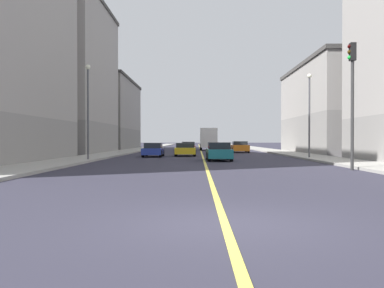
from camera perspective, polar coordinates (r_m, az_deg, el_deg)
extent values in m
plane|color=#2D2C3A|center=(7.86, 4.48, -10.79)|extent=(400.00, 400.00, 0.00)
cube|color=#9E9B93|center=(57.57, 10.60, -0.87)|extent=(3.30, 168.00, 0.15)
cube|color=#9E9B93|center=(57.40, -8.18, -0.87)|extent=(3.30, 168.00, 0.15)
cube|color=#E5D14C|center=(56.71, 1.23, -0.95)|extent=(0.16, 154.00, 0.01)
cube|color=gray|center=(50.09, 19.63, 1.20)|extent=(9.41, 20.22, 4.20)
cube|color=#9E9993|center=(50.38, 19.65, 6.70)|extent=(9.41, 20.22, 5.45)
cube|color=#474442|center=(50.77, 19.67, 9.98)|extent=(9.71, 20.52, 0.40)
cube|color=gray|center=(49.68, -17.14, 0.77)|extent=(9.41, 16.28, 3.43)
cube|color=#9E9993|center=(50.39, -17.17, 10.25)|extent=(9.41, 16.28, 13.18)
cube|color=#474442|center=(51.97, -17.19, 17.65)|extent=(9.71, 16.58, 0.40)
cube|color=slate|center=(68.94, -12.05, 0.65)|extent=(9.41, 20.34, 3.23)
cube|color=gray|center=(69.15, -12.06, 5.11)|extent=(9.41, 20.34, 7.51)
cube|color=#3B3937|center=(69.57, -12.07, 8.36)|extent=(9.71, 20.64, 0.40)
cylinder|color=#2D2D2D|center=(22.62, 21.04, 3.64)|extent=(0.16, 0.16, 5.53)
cube|color=black|center=(23.01, 21.07, 11.66)|extent=(0.28, 0.32, 0.90)
sphere|color=#320404|center=(23.01, 20.69, 12.35)|extent=(0.20, 0.20, 0.20)
sphere|color=#352204|center=(22.96, 20.69, 11.67)|extent=(0.20, 0.20, 0.20)
sphere|color=green|center=(22.90, 20.69, 10.98)|extent=(0.20, 0.20, 0.20)
cylinder|color=#4C4C51|center=(34.19, 15.72, 3.48)|extent=(0.14, 0.14, 6.25)
sphere|color=#EAEACC|center=(34.51, 15.74, 8.92)|extent=(0.36, 0.36, 0.36)
cylinder|color=#4C4C51|center=(30.86, -14.01, 3.98)|extent=(0.14, 0.14, 6.45)
sphere|color=#EAEACC|center=(31.24, -14.03, 10.17)|extent=(0.36, 0.36, 0.36)
cube|color=gold|center=(39.39, -0.94, -0.91)|extent=(1.99, 4.20, 0.58)
cube|color=black|center=(39.27, -0.94, -0.17)|extent=(1.71, 1.93, 0.43)
cylinder|color=black|center=(40.70, -2.15, -1.12)|extent=(0.23, 0.64, 0.64)
cylinder|color=black|center=(40.69, 0.29, -1.12)|extent=(0.23, 0.64, 0.64)
cylinder|color=black|center=(38.12, -2.25, -1.24)|extent=(0.23, 0.64, 0.64)
cylinder|color=black|center=(38.11, 0.35, -1.24)|extent=(0.23, 0.64, 0.64)
cube|color=#196670|center=(30.89, 3.68, -1.27)|extent=(1.81, 4.59, 0.64)
cube|color=black|center=(30.81, 3.69, -0.23)|extent=(1.56, 2.22, 0.49)
cylinder|color=black|center=(32.26, 2.12, -1.58)|extent=(0.23, 0.64, 0.64)
cylinder|color=black|center=(32.36, 4.91, -1.57)|extent=(0.23, 0.64, 0.64)
cylinder|color=black|center=(29.44, 2.34, -1.79)|extent=(0.23, 0.64, 0.64)
cylinder|color=black|center=(29.55, 5.39, -1.78)|extent=(0.23, 0.64, 0.64)
cube|color=#23389E|center=(37.80, -5.30, -0.98)|extent=(1.73, 4.27, 0.56)
cube|color=black|center=(37.81, -5.30, -0.20)|extent=(1.51, 2.00, 0.47)
cylinder|color=black|center=(39.20, -6.24, -1.19)|extent=(0.22, 0.64, 0.64)
cylinder|color=black|center=(39.05, -3.99, -1.20)|extent=(0.22, 0.64, 0.64)
cylinder|color=black|center=(36.58, -6.71, -1.32)|extent=(0.22, 0.64, 0.64)
cylinder|color=black|center=(36.42, -4.30, -1.33)|extent=(0.22, 0.64, 0.64)
cube|color=orange|center=(50.04, 6.55, -0.52)|extent=(1.96, 4.45, 0.69)
cube|color=black|center=(50.14, 6.54, 0.13)|extent=(1.70, 2.05, 0.43)
cylinder|color=black|center=(51.34, 5.45, -0.77)|extent=(0.23, 0.64, 0.64)
cylinder|color=black|center=(51.49, 7.38, -0.76)|extent=(0.23, 0.64, 0.64)
cylinder|color=black|center=(48.61, 5.68, -0.84)|extent=(0.23, 0.64, 0.64)
cylinder|color=black|center=(48.76, 7.71, -0.84)|extent=(0.23, 0.64, 0.64)
cube|color=maroon|center=(52.12, -0.49, -0.55)|extent=(1.77, 4.52, 0.56)
cube|color=black|center=(52.29, -0.49, 0.03)|extent=(1.55, 2.29, 0.49)
cylinder|color=black|center=(53.54, -1.31, -0.71)|extent=(0.22, 0.64, 0.64)
cylinder|color=black|center=(53.51, 0.39, -0.71)|extent=(0.22, 0.64, 0.64)
cylinder|color=black|center=(50.74, -1.41, -0.78)|extent=(0.22, 0.64, 0.64)
cylinder|color=black|center=(50.71, 0.38, -0.78)|extent=(0.22, 0.64, 0.64)
cube|color=beige|center=(63.50, 2.18, 0.45)|extent=(2.36, 1.94, 2.05)
cube|color=silver|center=(59.84, 2.27, 0.86)|extent=(2.36, 4.56, 2.72)
cylinder|color=black|center=(63.15, 1.21, -0.39)|extent=(0.30, 0.90, 0.90)
cylinder|color=black|center=(63.20, 3.17, -0.39)|extent=(0.30, 0.90, 0.90)
cylinder|color=black|center=(58.86, 1.25, -0.46)|extent=(0.30, 0.90, 0.90)
cylinder|color=black|center=(58.92, 3.35, -0.46)|extent=(0.30, 0.90, 0.90)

